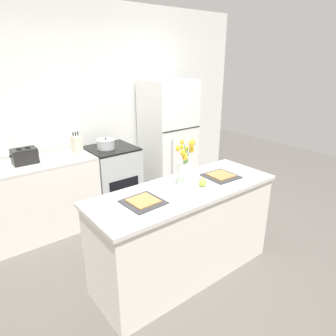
{
  "coord_description": "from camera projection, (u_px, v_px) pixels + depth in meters",
  "views": [
    {
      "loc": [
        -1.63,
        -1.84,
        2.02
      ],
      "look_at": [
        0.0,
        0.25,
        1.03
      ],
      "focal_mm": 32.0,
      "sensor_mm": 36.0,
      "label": 1
    }
  ],
  "objects": [
    {
      "name": "back_counter",
      "position": [
        22.0,
        203.0,
        3.42
      ],
      "size": [
        1.68,
        0.6,
        0.9
      ],
      "color": "silver",
      "rests_on": "ground_plane"
    },
    {
      "name": "cooking_pot",
      "position": [
        106.0,
        144.0,
        3.86
      ],
      "size": [
        0.23,
        0.23,
        0.15
      ],
      "color": "#B2B5B7",
      "rests_on": "stove_range"
    },
    {
      "name": "plate_setting_right",
      "position": [
        221.0,
        176.0,
        2.94
      ],
      "size": [
        0.31,
        0.31,
        0.02
      ],
      "color": "#333338",
      "rests_on": "kitchen_island"
    },
    {
      "name": "ground_plane",
      "position": [
        183.0,
        271.0,
        3.0
      ],
      "size": [
        10.0,
        10.0,
        0.0
      ],
      "primitive_type": "plane",
      "color": "#59544F"
    },
    {
      "name": "pear_figurine",
      "position": [
        203.0,
        182.0,
        2.71
      ],
      "size": [
        0.07,
        0.07,
        0.11
      ],
      "color": "#9EBC47",
      "rests_on": "kitchen_island"
    },
    {
      "name": "knife_block",
      "position": [
        77.0,
        145.0,
        3.65
      ],
      "size": [
        0.1,
        0.14,
        0.27
      ],
      "color": "beige",
      "rests_on": "back_counter"
    },
    {
      "name": "back_wall",
      "position": [
        88.0,
        110.0,
        4.01
      ],
      "size": [
        5.2,
        0.08,
        2.7
      ],
      "color": "silver",
      "rests_on": "ground_plane"
    },
    {
      "name": "flower_vase",
      "position": [
        185.0,
        170.0,
        2.67
      ],
      "size": [
        0.2,
        0.17,
        0.45
      ],
      "color": "silver",
      "rests_on": "kitchen_island"
    },
    {
      "name": "kitchen_island",
      "position": [
        184.0,
        232.0,
        2.84
      ],
      "size": [
        1.8,
        0.66,
        0.91
      ],
      "color": "silver",
      "rests_on": "ground_plane"
    },
    {
      "name": "stove_range",
      "position": [
        113.0,
        179.0,
        4.09
      ],
      "size": [
        0.6,
        0.61,
        0.9
      ],
      "color": "#B2B5B7",
      "rests_on": "ground_plane"
    },
    {
      "name": "toaster",
      "position": [
        25.0,
        156.0,
        3.31
      ],
      "size": [
        0.28,
        0.18,
        0.17
      ],
      "color": "black",
      "rests_on": "back_counter"
    },
    {
      "name": "refrigerator",
      "position": [
        168.0,
        139.0,
        4.49
      ],
      "size": [
        0.68,
        0.67,
        1.72
      ],
      "color": "white",
      "rests_on": "ground_plane"
    },
    {
      "name": "plate_setting_left",
      "position": [
        143.0,
        202.0,
        2.41
      ],
      "size": [
        0.31,
        0.31,
        0.02
      ],
      "color": "#333338",
      "rests_on": "kitchen_island"
    }
  ]
}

